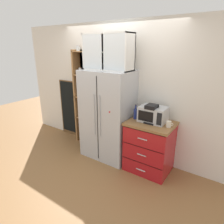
# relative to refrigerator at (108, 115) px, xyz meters

# --- Properties ---
(ground_plane) EXTENTS (10.75, 10.75, 0.00)m
(ground_plane) POSITION_rel_refrigerator_xyz_m (-0.00, -0.04, -0.85)
(ground_plane) COLOR olive
(wall_back_cream) EXTENTS (5.05, 0.10, 2.55)m
(wall_back_cream) POSITION_rel_refrigerator_xyz_m (-0.00, 0.36, 0.42)
(wall_back_cream) COLOR silver
(wall_back_cream) RESTS_ON ground
(refrigerator) EXTENTS (0.94, 0.65, 1.70)m
(refrigerator) POSITION_rel_refrigerator_xyz_m (0.00, 0.00, 0.00)
(refrigerator) COLOR #B7BABF
(refrigerator) RESTS_ON ground
(pantry_shelf_column) EXTENTS (0.51, 0.26, 2.12)m
(pantry_shelf_column) POSITION_rel_refrigerator_xyz_m (-0.75, 0.26, 0.21)
(pantry_shelf_column) COLOR brown
(pantry_shelf_column) RESTS_ON ground
(counter_cabinet) EXTENTS (0.77, 0.63, 0.90)m
(counter_cabinet) POSITION_rel_refrigerator_xyz_m (0.88, 0.01, -0.40)
(counter_cabinet) COLOR #A8161C
(counter_cabinet) RESTS_ON ground
(microwave) EXTENTS (0.44, 0.33, 0.26)m
(microwave) POSITION_rel_refrigerator_xyz_m (0.89, 0.06, 0.18)
(microwave) COLOR #B7BABF
(microwave) RESTS_ON counter_cabinet
(coffee_maker) EXTENTS (0.17, 0.20, 0.31)m
(coffee_maker) POSITION_rel_refrigerator_xyz_m (0.88, 0.02, 0.20)
(coffee_maker) COLOR black
(coffee_maker) RESTS_ON counter_cabinet
(mug_cream) EXTENTS (0.11, 0.08, 0.10)m
(mug_cream) POSITION_rel_refrigerator_xyz_m (1.19, -0.02, 0.10)
(mug_cream) COLOR silver
(mug_cream) RESTS_ON counter_cabinet
(mug_sage) EXTENTS (0.12, 0.08, 0.10)m
(mug_sage) POSITION_rel_refrigerator_xyz_m (0.88, -0.05, 0.10)
(mug_sage) COLOR #8CA37F
(mug_sage) RESTS_ON counter_cabinet
(bottle_cobalt) EXTENTS (0.07, 0.07, 0.26)m
(bottle_cobalt) POSITION_rel_refrigerator_xyz_m (0.58, 0.02, 0.16)
(bottle_cobalt) COLOR navy
(bottle_cobalt) RESTS_ON counter_cabinet
(bottle_clear) EXTENTS (0.06, 0.06, 0.28)m
(bottle_clear) POSITION_rel_refrigerator_xyz_m (0.88, 0.04, 0.17)
(bottle_clear) COLOR silver
(bottle_clear) RESTS_ON counter_cabinet
(upper_cabinet) EXTENTS (0.91, 0.32, 0.62)m
(upper_cabinet) POSITION_rel_refrigerator_xyz_m (-0.00, 0.05, 1.16)
(upper_cabinet) COLOR silver
(upper_cabinet) RESTS_ON refrigerator
(chalkboard_menu) EXTENTS (0.60, 0.04, 1.34)m
(chalkboard_menu) POSITION_rel_refrigerator_xyz_m (-1.32, 0.29, -0.17)
(chalkboard_menu) COLOR brown
(chalkboard_menu) RESTS_ON ground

